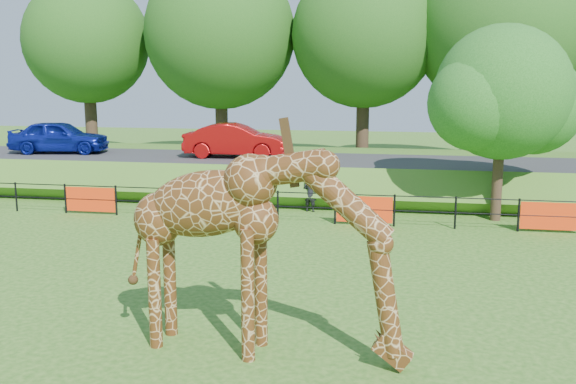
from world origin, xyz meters
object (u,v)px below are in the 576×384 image
car_blue (59,137)px  tree_east (505,98)px  visitor (310,193)px  giraffe (263,252)px  car_red (236,140)px

car_blue → tree_east: (19.28, -4.63, 2.10)m
visitor → tree_east: (6.73, -0.24, 3.59)m
car_blue → tree_east: 19.94m
car_blue → visitor: bearing=-118.4°
car_blue → visitor: (12.55, -4.40, -1.49)m
giraffe → car_blue: size_ratio=1.20×
giraffe → car_red: giraffe is taller
giraffe → car_blue: giraffe is taller
giraffe → car_red: size_ratio=1.18×
giraffe → car_red: bearing=113.2°
visitor → tree_east: size_ratio=0.21×
tree_east → visitor: bearing=178.0°
car_red → visitor: size_ratio=3.27×
car_blue → car_red: 8.57m
giraffe → tree_east: (5.80, 12.20, 2.36)m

